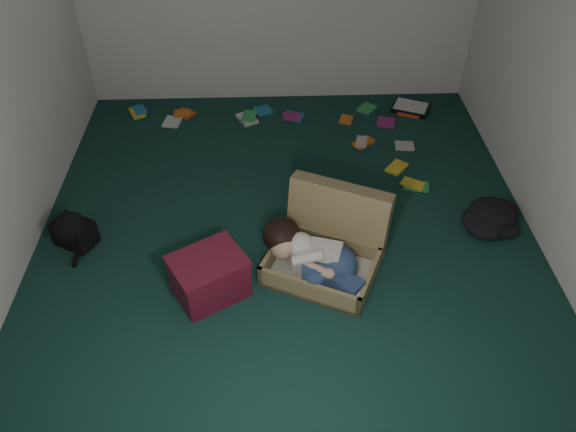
{
  "coord_description": "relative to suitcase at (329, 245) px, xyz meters",
  "views": [
    {
      "loc": [
        -0.12,
        -3.29,
        3.13
      ],
      "look_at": [
        0.0,
        -0.15,
        0.35
      ],
      "focal_mm": 35.0,
      "sensor_mm": 36.0,
      "label": 1
    }
  ],
  "objects": [
    {
      "name": "paper_tray",
      "position": [
        1.09,
        2.2,
        -0.15
      ],
      "size": [
        0.45,
        0.41,
        0.05
      ],
      "rotation": [
        0.0,
        0.0,
        -0.42
      ],
      "color": "black",
      "rests_on": "floor"
    },
    {
      "name": "book_scatter",
      "position": [
        0.0,
        1.88,
        -0.16
      ],
      "size": [
        3.1,
        1.59,
        0.02
      ],
      "color": "yellow",
      "rests_on": "floor"
    },
    {
      "name": "suitcase",
      "position": [
        0.0,
        0.0,
        0.0
      ],
      "size": [
        1.03,
        1.02,
        0.58
      ],
      "rotation": [
        0.0,
        0.0,
        -0.43
      ],
      "color": "#937F51",
      "rests_on": "floor"
    },
    {
      "name": "person",
      "position": [
        -0.13,
        -0.16,
        0.05
      ],
      "size": [
        0.74,
        0.65,
        0.36
      ],
      "rotation": [
        0.0,
        0.0,
        -0.43
      ],
      "color": "silver",
      "rests_on": "suitcase"
    },
    {
      "name": "backpack",
      "position": [
        -1.98,
        0.28,
        -0.06
      ],
      "size": [
        0.48,
        0.45,
        0.23
      ],
      "primitive_type": null,
      "rotation": [
        0.0,
        0.0,
        -0.5
      ],
      "color": "black",
      "rests_on": "floor"
    },
    {
      "name": "wall_front",
      "position": [
        -0.3,
        -1.96,
        1.13
      ],
      "size": [
        4.5,
        0.0,
        4.5
      ],
      "primitive_type": "plane",
      "rotation": [
        -1.57,
        0.0,
        0.0
      ],
      "color": "white",
      "rests_on": "ground"
    },
    {
      "name": "clothing_pile",
      "position": [
        1.4,
        0.38,
        -0.1
      ],
      "size": [
        0.48,
        0.39,
        0.15
      ],
      "primitive_type": null,
      "rotation": [
        0.0,
        0.0,
        0.0
      ],
      "color": "black",
      "rests_on": "floor"
    },
    {
      "name": "maroon_bin",
      "position": [
        -0.88,
        -0.29,
        0.0
      ],
      "size": [
        0.63,
        0.59,
        0.34
      ],
      "rotation": [
        0.0,
        0.0,
        0.53
      ],
      "color": "maroon",
      "rests_on": "floor"
    },
    {
      "name": "floor",
      "position": [
        -0.3,
        0.29,
        -0.17
      ],
      "size": [
        4.5,
        4.5,
        0.0
      ],
      "primitive_type": "plane",
      "color": "#11332C",
      "rests_on": "ground"
    }
  ]
}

